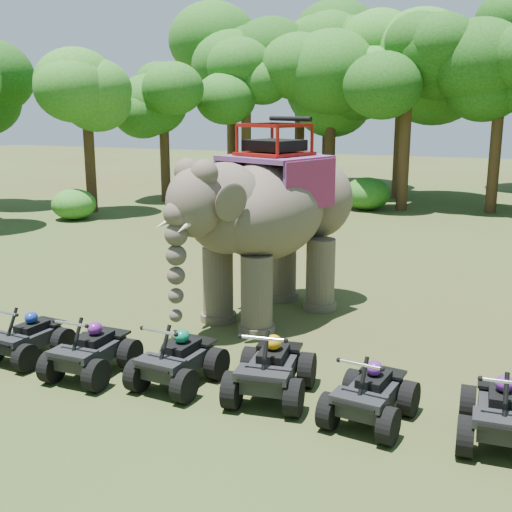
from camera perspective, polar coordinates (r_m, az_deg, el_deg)
The scene contains 19 objects.
ground at distance 13.19m, azimuth -1.96°, elevation -9.19°, with size 110.00×110.00×0.00m, color #47381E.
elephant at distance 15.31m, azimuth 1.34°, elevation 3.25°, with size 2.48×5.64×4.74m, color #4F4439, non-canonical shape.
atv_0 at distance 13.84m, azimuth -19.68°, elevation -6.31°, with size 1.15×1.57×1.17m, color black, non-canonical shape.
atv_1 at distance 12.64m, azimuth -14.46°, elevation -7.58°, with size 1.23×1.69×1.25m, color black, non-canonical shape.
atv_2 at distance 11.94m, azimuth -6.97°, elevation -8.50°, with size 1.24×1.70×1.26m, color black, non-canonical shape.
atv_3 at distance 11.37m, azimuth 1.35°, elevation -9.30°, with size 1.33×1.82×1.35m, color black, non-canonical shape.
atv_4 at distance 10.72m, azimuth 10.16°, elevation -11.32°, with size 1.21×1.66×1.23m, color black, non-canonical shape.
atv_5 at distance 10.61m, azimuth 21.13°, elevation -12.18°, with size 1.26×1.73×1.28m, color black, non-canonical shape.
tree_0 at distance 31.93m, azimuth 13.15°, elevation 11.40°, with size 5.84×5.84×8.34m, color #195114, non-canonical shape.
tree_1 at distance 32.41m, azimuth 20.62°, elevation 10.31°, with size 5.35×5.35×7.64m, color #195114, non-canonical shape.
tree_26 at distance 31.73m, azimuth -14.64°, elevation 9.82°, with size 4.68×4.68×6.69m, color #195114, non-canonical shape.
tree_27 at distance 34.64m, azimuth -8.15°, elevation 10.48°, with size 4.78×4.78×6.83m, color #195114, non-canonical shape.
tree_28 at distance 35.51m, azimuth -0.88°, elevation 11.58°, with size 5.56×5.56×7.95m, color #195114, non-canonical shape.
tree_29 at distance 36.89m, azimuth 6.69°, elevation 12.55°, with size 6.45×6.45×9.22m, color #195114, non-canonical shape.
tree_30 at distance 41.28m, azimuth -2.18°, elevation 13.69°, with size 7.45×7.45×10.64m, color #195114, non-canonical shape.
tree_31 at distance 36.25m, azimuth 12.75°, elevation 12.37°, with size 6.51×6.51×9.30m, color #195114, non-canonical shape.
tree_33 at distance 38.86m, azimuth 6.63°, elevation 12.75°, with size 6.61×6.61×9.45m, color #195114, non-canonical shape.
tree_37 at distance 39.25m, azimuth 6.32°, elevation 11.38°, with size 5.29×5.29×7.56m, color #195114, non-canonical shape.
tree_38 at distance 41.15m, azimuth 3.93°, elevation 13.44°, with size 7.22×7.22×10.32m, color #195114, non-canonical shape.
Camera 1 is at (4.93, -11.14, 5.04)m, focal length 45.00 mm.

